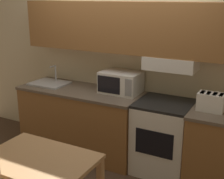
{
  "coord_description": "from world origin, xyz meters",
  "views": [
    {
      "loc": [
        1.71,
        -3.68,
        2.11
      ],
      "look_at": [
        0.05,
        -0.58,
        1.05
      ],
      "focal_mm": 50.0,
      "sensor_mm": 36.0,
      "label": 1
    }
  ],
  "objects_px": {
    "stove_range": "(163,137)",
    "sink_basin": "(49,83)",
    "microwave": "(121,82)",
    "dining_table": "(39,170)",
    "toaster": "(211,102)"
  },
  "relations": [
    {
      "from": "stove_range",
      "to": "sink_basin",
      "type": "distance_m",
      "value": 1.78
    },
    {
      "from": "stove_range",
      "to": "sink_basin",
      "type": "relative_size",
      "value": 1.77
    },
    {
      "from": "microwave",
      "to": "dining_table",
      "type": "height_order",
      "value": "microwave"
    },
    {
      "from": "sink_basin",
      "to": "stove_range",
      "type": "bearing_deg",
      "value": 0.54
    },
    {
      "from": "microwave",
      "to": "dining_table",
      "type": "bearing_deg",
      "value": -89.95
    },
    {
      "from": "toaster",
      "to": "dining_table",
      "type": "bearing_deg",
      "value": -127.89
    },
    {
      "from": "toaster",
      "to": "dining_table",
      "type": "relative_size",
      "value": 0.3
    },
    {
      "from": "microwave",
      "to": "toaster",
      "type": "bearing_deg",
      "value": -6.03
    },
    {
      "from": "microwave",
      "to": "dining_table",
      "type": "relative_size",
      "value": 0.52
    },
    {
      "from": "toaster",
      "to": "stove_range",
      "type": "bearing_deg",
      "value": 178.18
    },
    {
      "from": "toaster",
      "to": "sink_basin",
      "type": "height_order",
      "value": "sink_basin"
    },
    {
      "from": "stove_range",
      "to": "microwave",
      "type": "distance_m",
      "value": 0.87
    },
    {
      "from": "microwave",
      "to": "toaster",
      "type": "relative_size",
      "value": 1.72
    },
    {
      "from": "stove_range",
      "to": "dining_table",
      "type": "height_order",
      "value": "stove_range"
    },
    {
      "from": "stove_range",
      "to": "dining_table",
      "type": "bearing_deg",
      "value": -112.79
    }
  ]
}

